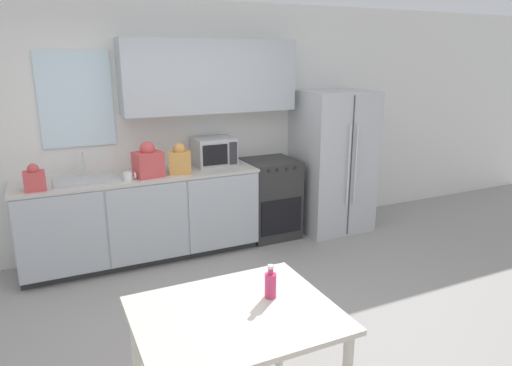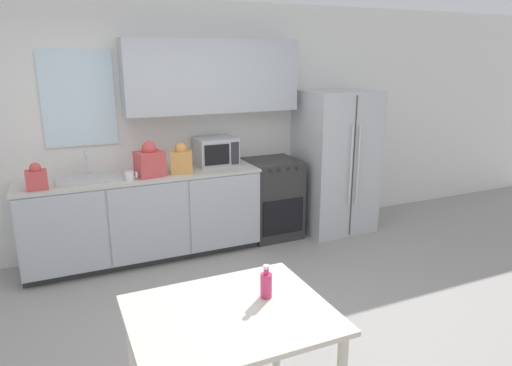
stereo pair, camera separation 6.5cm
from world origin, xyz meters
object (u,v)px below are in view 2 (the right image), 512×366
(coffee_mug, at_px, (130,176))
(microwave, at_px, (216,151))
(oven_range, at_px, (272,198))
(refrigerator, at_px, (335,161))
(drink_bottle, at_px, (266,284))
(dining_table, at_px, (231,330))

(coffee_mug, bearing_deg, microwave, 15.60)
(oven_range, relative_size, refrigerator, 0.54)
(refrigerator, xyz_separation_m, drink_bottle, (-2.12, -2.49, -0.01))
(microwave, height_order, coffee_mug, microwave)
(oven_range, height_order, refrigerator, refrigerator)
(refrigerator, relative_size, microwave, 3.93)
(microwave, xyz_separation_m, drink_bottle, (-0.63, -2.64, -0.23))
(microwave, xyz_separation_m, dining_table, (-0.88, -2.71, -0.42))
(dining_table, bearing_deg, oven_range, 59.55)
(coffee_mug, relative_size, drink_bottle, 0.62)
(coffee_mug, bearing_deg, dining_table, -87.22)
(microwave, relative_size, drink_bottle, 2.21)
(dining_table, relative_size, drink_bottle, 5.42)
(microwave, xyz_separation_m, coffee_mug, (-1.00, -0.28, -0.11))
(refrigerator, height_order, dining_table, refrigerator)
(microwave, bearing_deg, dining_table, -107.94)
(microwave, bearing_deg, coffee_mug, -164.40)
(refrigerator, bearing_deg, dining_table, -132.86)
(oven_range, xyz_separation_m, dining_table, (-1.55, -2.63, 0.19))
(refrigerator, distance_m, microwave, 1.52)
(drink_bottle, bearing_deg, dining_table, -164.57)
(dining_table, bearing_deg, refrigerator, 47.14)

